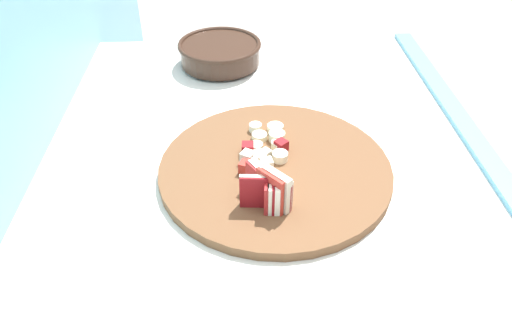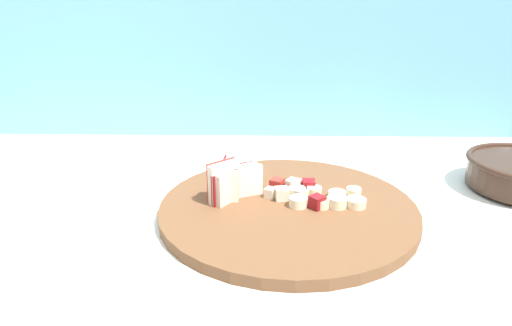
{
  "view_description": "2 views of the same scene",
  "coord_description": "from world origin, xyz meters",
  "px_view_note": "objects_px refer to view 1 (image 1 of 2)",
  "views": [
    {
      "loc": [
        -0.5,
        0.05,
        1.44
      ],
      "look_at": [
        0.1,
        0.03,
        0.97
      ],
      "focal_mm": 34.21,
      "sensor_mm": 36.0,
      "label": 1
    },
    {
      "loc": [
        0.09,
        -0.6,
        1.23
      ],
      "look_at": [
        0.08,
        0.03,
        0.99
      ],
      "focal_mm": 30.92,
      "sensor_mm": 36.0,
      "label": 2
    }
  ],
  "objects_px": {
    "banana_slice_rows": "(269,142)",
    "ceramic_bowl": "(220,52)",
    "apple_wedge_fan": "(268,189)",
    "cutting_board": "(275,169)",
    "apple_dice_pile": "(259,158)"
  },
  "relations": [
    {
      "from": "apple_dice_pile",
      "to": "banana_slice_rows",
      "type": "distance_m",
      "value": 0.05
    },
    {
      "from": "apple_wedge_fan",
      "to": "banana_slice_rows",
      "type": "height_order",
      "value": "apple_wedge_fan"
    },
    {
      "from": "cutting_board",
      "to": "apple_wedge_fan",
      "type": "relative_size",
      "value": 4.63
    },
    {
      "from": "ceramic_bowl",
      "to": "cutting_board",
      "type": "bearing_deg",
      "value": -166.51
    },
    {
      "from": "cutting_board",
      "to": "apple_dice_pile",
      "type": "relative_size",
      "value": 4.18
    },
    {
      "from": "cutting_board",
      "to": "ceramic_bowl",
      "type": "bearing_deg",
      "value": 13.49
    },
    {
      "from": "banana_slice_rows",
      "to": "ceramic_bowl",
      "type": "xyz_separation_m",
      "value": [
        0.34,
        0.09,
        0.01
      ]
    },
    {
      "from": "cutting_board",
      "to": "apple_dice_pile",
      "type": "xyz_separation_m",
      "value": [
        0.01,
        0.03,
        0.02
      ]
    },
    {
      "from": "apple_wedge_fan",
      "to": "banana_slice_rows",
      "type": "distance_m",
      "value": 0.15
    },
    {
      "from": "ceramic_bowl",
      "to": "apple_dice_pile",
      "type": "bearing_deg",
      "value": -169.94
    },
    {
      "from": "ceramic_bowl",
      "to": "apple_wedge_fan",
      "type": "bearing_deg",
      "value": -170.97
    },
    {
      "from": "cutting_board",
      "to": "ceramic_bowl",
      "type": "height_order",
      "value": "ceramic_bowl"
    },
    {
      "from": "apple_dice_pile",
      "to": "banana_slice_rows",
      "type": "relative_size",
      "value": 0.81
    },
    {
      "from": "apple_wedge_fan",
      "to": "cutting_board",
      "type": "bearing_deg",
      "value": -11.76
    },
    {
      "from": "cutting_board",
      "to": "apple_dice_pile",
      "type": "height_order",
      "value": "apple_dice_pile"
    }
  ]
}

